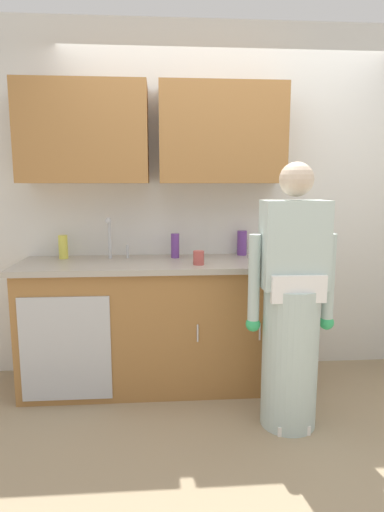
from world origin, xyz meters
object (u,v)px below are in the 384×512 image
Objects in this scene: bottle_dish_liquid at (63,247)px; knife_on_counter at (255,259)px; bottle_water_short at (175,246)px; person_at_sink at (291,318)px; bottle_cleaner_spray at (242,243)px; cup_by_sink at (199,258)px; sink at (114,264)px.

bottle_dish_liquid is 1.44m from knife_on_counter.
bottle_dish_liquid is (-0.84, 0.03, -0.00)m from bottle_water_short.
person_at_sink is 8.40× the size of bottle_cleaner_spray.
bottle_cleaner_spray is (-0.15, 0.86, 0.34)m from person_at_sink.
bottle_water_short is at bearing -1.85° from bottle_dish_liquid.
cup_by_sink is (0.15, -0.30, -0.04)m from bottle_water_short.
cup_by_sink is (0.99, -0.33, -0.04)m from bottle_dish_liquid.
knife_on_counter is (1.04, 0.00, 0.02)m from sink.
bottle_dish_liquid reaches higher than cup_by_sink.
sink reaches higher than knife_on_counter.
bottle_cleaner_spray is at bearing -178.91° from knife_on_counter.
bottle_cleaner_spray is 0.55m from cup_by_sink.
knife_on_counter is at bearing -12.85° from bottle_water_short.
person_at_sink is at bearing -48.71° from bottle_water_short.
bottle_cleaner_spray reaches higher than bottle_dish_liquid.
sink is at bearing -163.47° from bottle_water_short.
person_at_sink is 0.76m from cup_by_sink.
bottle_cleaner_spray is at bearing 2.63° from bottle_dish_liquid.
bottle_water_short is (0.45, 0.13, 0.11)m from sink.
sink is 0.48m from bottle_water_short.
cup_by_sink is at bearing -18.45° from bottle_dish_liquid.
sink is 2.59× the size of bottle_cleaner_spray.
bottle_water_short is (-0.68, 0.77, 0.34)m from person_at_sink.
person_at_sink reaches higher than cup_by_sink.
knife_on_counter is at bearing 0.01° from sink.
bottle_dish_liquid is 1.83× the size of cup_by_sink.
bottle_dish_liquid is at bearing 161.55° from cup_by_sink.
sink is 2.71× the size of bottle_water_short.
person_at_sink reaches higher than bottle_water_short.
bottle_cleaner_spray is 1.05× the size of bottle_water_short.
person_at_sink reaches higher than bottle_dish_liquid.
cup_by_sink is 0.47m from knife_on_counter.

